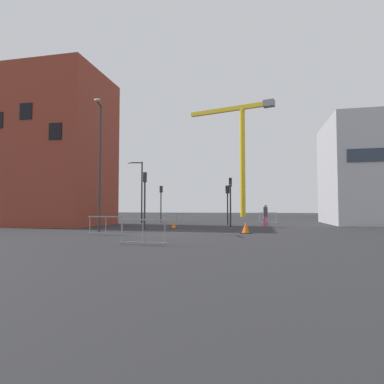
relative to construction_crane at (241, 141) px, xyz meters
name	(u,v)px	position (x,y,z in m)	size (l,w,h in m)	color
ground	(169,233)	(-2.45, -36.00, -13.03)	(160.00, 160.00, 0.00)	#28282B
brick_building	(55,150)	(-14.82, -29.86, -6.31)	(8.81, 7.50, 13.43)	brown
office_block	(379,172)	(14.16, -21.99, -8.10)	(9.49, 9.31, 9.85)	#B7B7BC
construction_crane	(241,141)	(0.00, 0.00, 0.00)	(15.07, 4.85, 19.51)	yellow
streetlamp_tall	(100,158)	(-7.14, -36.03, -8.21)	(0.67, 1.40, 8.38)	#2D2D30
streetlamp_short	(140,186)	(-9.01, -24.10, -9.28)	(1.57, 0.49, 6.30)	black
traffic_light_corner	(230,194)	(0.70, -28.74, -10.33)	(0.27, 0.38, 4.01)	#232326
traffic_light_far	(145,191)	(-5.11, -33.11, -10.27)	(0.35, 0.39, 4.12)	#2D2D30
traffic_light_median	(161,198)	(-7.22, -22.57, -10.42)	(0.39, 0.35, 3.87)	#2D2D30
traffic_light_verge	(227,198)	(0.19, -26.06, -10.61)	(0.37, 0.37, 3.56)	black
pedestrian_walking	(266,214)	(3.49, -28.74, -11.93)	(0.34, 0.34, 1.86)	#D14C8C
safety_barrier_front	(176,219)	(-4.11, -27.89, -12.46)	(1.84, 0.07, 1.08)	#9EA0A5
safety_barrier_mid_span	(106,225)	(-5.49, -38.25, -12.46)	(2.19, 0.12, 1.08)	gray
safety_barrier_left_run	(268,218)	(3.83, -22.27, -12.46)	(1.80, 0.06, 1.08)	#B2B5BA
safety_barrier_rear	(143,232)	(-1.76, -42.25, -12.46)	(2.12, 0.08, 1.08)	gray
traffic_cone_by_barrier	(174,225)	(-3.31, -31.77, -12.78)	(0.53, 0.53, 0.53)	black
traffic_cone_striped	(246,228)	(2.19, -35.21, -12.72)	(0.65, 0.65, 0.66)	black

